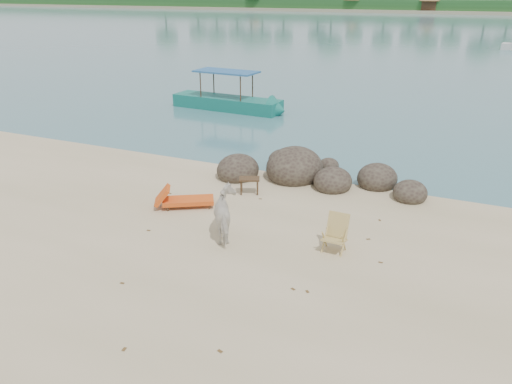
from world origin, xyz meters
TOP-DOWN VIEW (x-y plane):
  - water at (0.00, 90.00)m, footprint 400.00×400.00m
  - far_shore at (0.00, 170.00)m, footprint 420.00×90.00m
  - boulders at (0.37, 5.81)m, footprint 6.57×3.03m
  - cow at (-0.14, 1.21)m, footprint 1.33×1.54m
  - side_table at (-0.82, 3.99)m, footprint 0.70×0.59m
  - lounge_chair at (-1.98, 2.40)m, footprint 1.84×1.43m
  - deck_chair at (2.47, 1.56)m, footprint 0.58×0.63m
  - boat_near at (-6.73, 14.04)m, footprint 6.58×1.87m
  - dead_leaves at (0.18, 0.26)m, footprint 8.86×7.17m

SIDE VIEW (x-z plane):
  - water at x=0.00m, z-range 0.00..0.00m
  - far_shore at x=0.00m, z-range -0.70..0.70m
  - dead_leaves at x=0.18m, z-range 0.01..0.01m
  - side_table at x=-0.82m, z-range 0.00..0.48m
  - boulders at x=0.37m, z-range -0.43..0.94m
  - lounge_chair at x=-1.98m, z-range 0.00..0.53m
  - deck_chair at x=2.47m, z-range 0.00..0.87m
  - cow at x=-0.14m, z-range 0.00..1.20m
  - boat_near at x=-6.73m, z-range 0.00..3.16m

